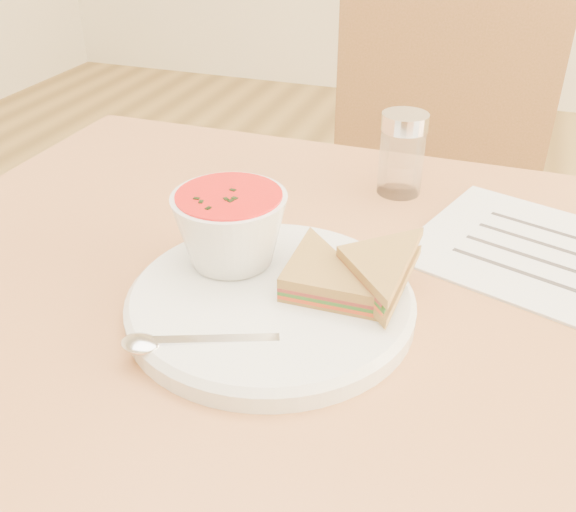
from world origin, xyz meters
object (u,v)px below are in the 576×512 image
at_px(chair_far, 428,226).
at_px(plate, 271,303).
at_px(condiment_shaker, 402,154).
at_px(soup_bowl, 231,232).

height_order(chair_far, plate, chair_far).
relative_size(plate, condiment_shaker, 2.60).
distance_m(chair_far, soup_bowl, 0.72).
relative_size(plate, soup_bowl, 2.42).
relative_size(chair_far, plate, 3.73).
xyz_separation_m(plate, condiment_shaker, (0.06, 0.29, 0.04)).
height_order(chair_far, condiment_shaker, chair_far).
xyz_separation_m(chair_far, plate, (-0.07, -0.68, 0.26)).
xyz_separation_m(chair_far, soup_bowl, (-0.12, -0.64, 0.31)).
bearing_deg(soup_bowl, condiment_shaker, 64.95).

